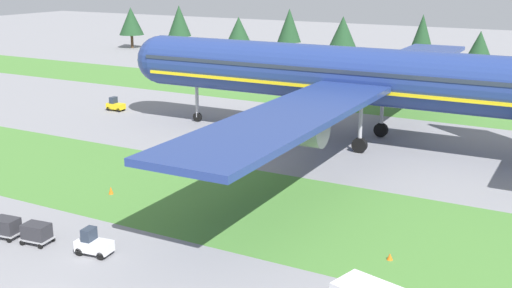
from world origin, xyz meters
TOP-DOWN VIEW (x-y plane):
  - grass_strip_near at (0.00, 21.65)m, footprint 320.00×17.77m
  - grass_strip_far at (0.00, 69.20)m, footprint 320.00×17.77m
  - airliner at (2.84, 45.45)m, footprint 60.89×74.79m
  - baggage_tug at (-2.41, 7.70)m, footprint 2.74×1.61m
  - cargo_dolly_lead at (-7.40, 7.09)m, footprint 2.37×1.76m
  - cargo_dolly_second at (-10.27, 6.74)m, footprint 2.37×1.76m
  - pushback_tractor at (-32.79, 45.01)m, footprint 2.62×1.33m
  - taxiway_marker_0 at (16.40, 17.13)m, footprint 0.44×0.44m
  - taxiway_marker_1 at (-9.85, 17.97)m, footprint 0.44×0.44m
  - distant_tree_line at (-9.12, 105.85)m, footprint 158.60×10.31m

SIDE VIEW (x-z plane):
  - grass_strip_near at x=0.00m, z-range 0.00..0.01m
  - grass_strip_far at x=0.00m, z-range 0.00..0.01m
  - taxiway_marker_0 at x=16.40m, z-range 0.00..0.48m
  - taxiway_marker_1 at x=-9.85m, z-range 0.00..0.69m
  - baggage_tug at x=-2.41m, z-range -0.17..1.80m
  - pushback_tractor at x=-32.79m, z-range -0.17..1.80m
  - cargo_dolly_lead at x=-7.40m, z-range 0.14..1.69m
  - cargo_dolly_second at x=-10.27m, z-range 0.14..1.69m
  - distant_tree_line at x=-9.12m, z-range 0.64..12.44m
  - airliner at x=2.84m, z-range -3.13..18.99m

